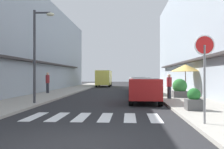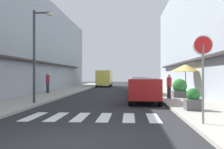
{
  "view_description": "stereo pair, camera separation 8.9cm",
  "coord_description": "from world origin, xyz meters",
  "views": [
    {
      "loc": [
        1.37,
        -5.71,
        1.65
      ],
      "look_at": [
        0.07,
        14.06,
        1.72
      ],
      "focal_mm": 40.41,
      "sensor_mm": 36.0,
      "label": 1
    },
    {
      "loc": [
        1.46,
        -5.71,
        1.65
      ],
      "look_at": [
        0.07,
        14.06,
        1.72
      ],
      "focal_mm": 40.41,
      "sensor_mm": 36.0,
      "label": 2
    }
  ],
  "objects": [
    {
      "name": "ground_plane",
      "position": [
        0.0,
        16.15,
        0.0
      ],
      "size": [
        88.81,
        88.81,
        0.0
      ],
      "primitive_type": "plane",
      "color": "#232326"
    },
    {
      "name": "sidewalk_left",
      "position": [
        -4.98,
        16.15,
        0.06
      ],
      "size": [
        3.15,
        56.51,
        0.12
      ],
      "primitive_type": "cube",
      "color": "#9E998E",
      "rests_on": "ground_plane"
    },
    {
      "name": "sidewalk_right",
      "position": [
        4.98,
        16.15,
        0.06
      ],
      "size": [
        3.15,
        56.51,
        0.12
      ],
      "primitive_type": "cube",
      "color": "#9E998E",
      "rests_on": "ground_plane"
    },
    {
      "name": "building_row_left",
      "position": [
        -9.05,
        17.16,
        4.62
      ],
      "size": [
        5.5,
        38.33,
        9.24
      ],
      "color": "#939EA8",
      "rests_on": "ground_plane"
    },
    {
      "name": "building_row_right",
      "position": [
        9.05,
        17.16,
        5.7
      ],
      "size": [
        5.5,
        38.33,
        11.4
      ],
      "color": "#939EA8",
      "rests_on": "ground_plane"
    },
    {
      "name": "crosswalk",
      "position": [
        -0.0,
        4.13,
        0.01
      ],
      "size": [
        5.2,
        2.2,
        0.01
      ],
      "color": "silver",
      "rests_on": "ground_plane"
    },
    {
      "name": "parked_car_near",
      "position": [
        2.36,
        9.42,
        0.92
      ],
      "size": [
        1.97,
        4.47,
        1.47
      ],
      "color": "maroon",
      "rests_on": "ground_plane"
    },
    {
      "name": "parked_car_mid",
      "position": [
        2.36,
        15.23,
        0.92
      ],
      "size": [
        1.84,
        4.22,
        1.47
      ],
      "color": "silver",
      "rests_on": "ground_plane"
    },
    {
      "name": "parked_car_far",
      "position": [
        2.36,
        21.44,
        0.92
      ],
      "size": [
        1.85,
        4.49,
        1.47
      ],
      "color": "silver",
      "rests_on": "ground_plane"
    },
    {
      "name": "delivery_van",
      "position": [
        -2.21,
        30.77,
        1.41
      ],
      "size": [
        2.02,
        5.4,
        2.37
      ],
      "color": "#D8CC4C",
      "rests_on": "ground_plane"
    },
    {
      "name": "round_street_sign",
      "position": [
        3.78,
        2.45,
        2.28
      ],
      "size": [
        0.65,
        0.07,
        2.82
      ],
      "color": "slate",
      "rests_on": "sidewalk_right"
    },
    {
      "name": "street_lamp",
      "position": [
        -3.67,
        7.98,
        3.29
      ],
      "size": [
        1.19,
        0.28,
        5.17
      ],
      "color": "#38383D",
      "rests_on": "sidewalk_left"
    },
    {
      "name": "cafe_umbrella",
      "position": [
        5.76,
        14.04,
        2.22
      ],
      "size": [
        2.31,
        2.31,
        2.39
      ],
      "color": "#262626",
      "rests_on": "sidewalk_right"
    },
    {
      "name": "planter_corner",
      "position": [
        4.26,
        5.63,
        0.56
      ],
      "size": [
        0.71,
        0.71,
        0.97
      ],
      "color": "#4C4C4C",
      "rests_on": "sidewalk_right"
    },
    {
      "name": "planter_midblock",
      "position": [
        4.96,
        12.22,
        0.75
      ],
      "size": [
        1.01,
        1.01,
        1.3
      ],
      "color": "#4C4C4C",
      "rests_on": "sidewalk_right"
    },
    {
      "name": "pedestrian_walking_near",
      "position": [
        -5.68,
        15.82,
        1.07
      ],
      "size": [
        0.34,
        0.34,
        1.8
      ],
      "rotation": [
        0.0,
        0.0,
        2.92
      ],
      "color": "#282B33",
      "rests_on": "sidewalk_left"
    },
    {
      "name": "pedestrian_walking_far",
      "position": [
        4.08,
        11.26,
        0.97
      ],
      "size": [
        0.34,
        0.34,
        1.62
      ],
      "rotation": [
        0.0,
        0.0,
        2.59
      ],
      "color": "#282B33",
      "rests_on": "sidewalk_right"
    }
  ]
}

